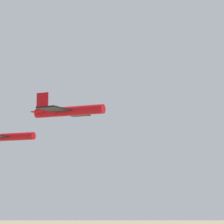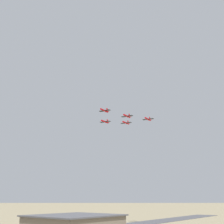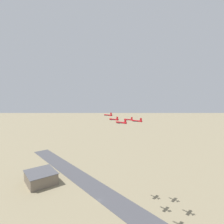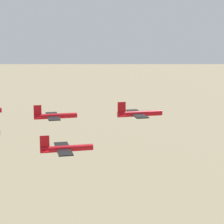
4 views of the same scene
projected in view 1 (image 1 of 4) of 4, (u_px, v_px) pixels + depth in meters
jet_0 at (66, 111)px, 59.82m from camera, size 8.78×8.39×2.93m
jet_1 at (6, 137)px, 74.10m from camera, size 8.78×8.39×2.93m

